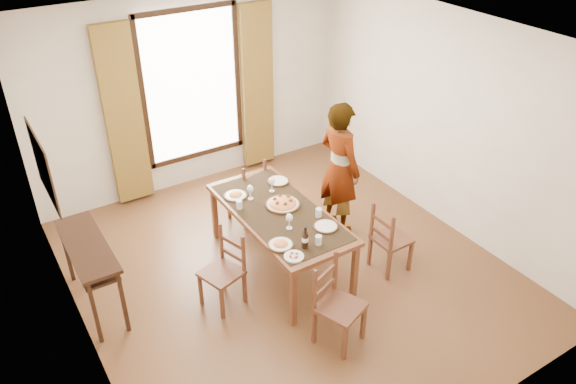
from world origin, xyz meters
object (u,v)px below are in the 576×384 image
dining_table (279,216)px  pasta_platter (283,202)px  console_table (88,253)px  man (340,168)px

dining_table → pasta_platter: pasta_platter is taller
dining_table → pasta_platter: size_ratio=4.79×
console_table → dining_table: console_table is taller
console_table → man: (3.03, -0.18, 0.17)m
console_table → pasta_platter: pasta_platter is taller
pasta_platter → dining_table: bearing=-140.5°
console_table → pasta_platter: bearing=-10.6°
console_table → man: man is taller
dining_table → man: (1.04, 0.29, 0.17)m
console_table → pasta_platter: (2.09, -0.39, 0.12)m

